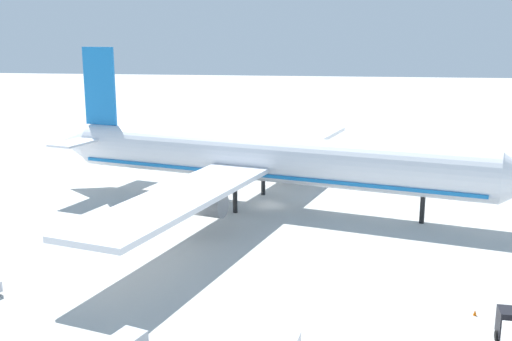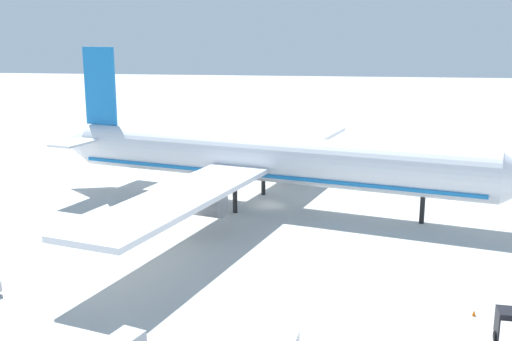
# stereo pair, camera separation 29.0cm
# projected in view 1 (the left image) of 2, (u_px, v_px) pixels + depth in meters

# --- Properties ---
(ground_plane) EXTENTS (600.00, 600.00, 0.00)m
(ground_plane) POSITION_uv_depth(u_px,v_px,m) (269.00, 205.00, 92.47)
(ground_plane) COLOR #B2B2AD
(airliner) EXTENTS (77.20, 79.80, 23.78)m
(airliner) POSITION_uv_depth(u_px,v_px,m) (262.00, 159.00, 91.44)
(airliner) COLOR white
(airliner) RESTS_ON ground
(traffic_cone_0) EXTENTS (0.36, 0.36, 0.55)m
(traffic_cone_0) POSITION_uv_depth(u_px,v_px,m) (171.00, 152.00, 133.76)
(traffic_cone_0) COLOR orange
(traffic_cone_0) RESTS_ON ground
(traffic_cone_3) EXTENTS (0.36, 0.36, 0.55)m
(traffic_cone_3) POSITION_uv_depth(u_px,v_px,m) (475.00, 313.00, 56.10)
(traffic_cone_3) COLOR orange
(traffic_cone_3) RESTS_ON ground
(traffic_cone_4) EXTENTS (0.36, 0.36, 0.55)m
(traffic_cone_4) POSITION_uv_depth(u_px,v_px,m) (297.00, 151.00, 133.99)
(traffic_cone_4) COLOR orange
(traffic_cone_4) RESTS_ON ground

